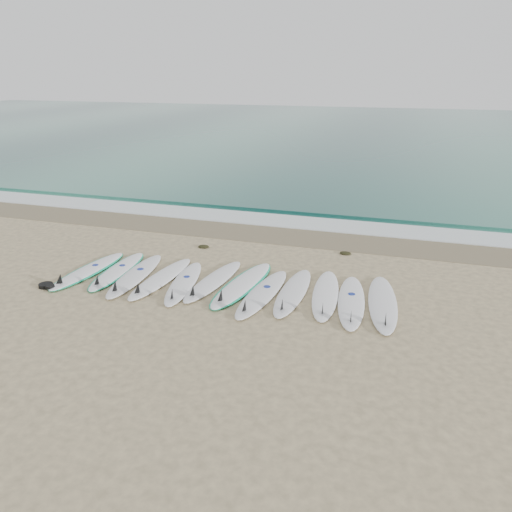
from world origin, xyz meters
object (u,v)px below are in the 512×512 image
(surfboard_6, at_px, (242,285))
(leash_coil, at_px, (47,286))
(surfboard_0, at_px, (88,271))
(surfboard_11, at_px, (383,304))

(surfboard_6, bearing_deg, leash_coil, -155.34)
(surfboard_0, height_order, surfboard_11, surfboard_11)
(surfboard_0, distance_m, leash_coil, 1.11)
(surfboard_11, bearing_deg, leash_coil, -176.44)
(surfboard_6, xyz_separation_m, leash_coil, (-4.27, -1.36, -0.01))
(surfboard_11, bearing_deg, surfboard_0, 175.64)
(surfboard_0, relative_size, surfboard_6, 0.92)
(surfboard_0, xyz_separation_m, surfboard_11, (7.09, 0.23, 0.01))
(surfboard_6, xyz_separation_m, surfboard_11, (3.18, -0.07, 0.01))
(surfboard_6, distance_m, surfboard_11, 3.18)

